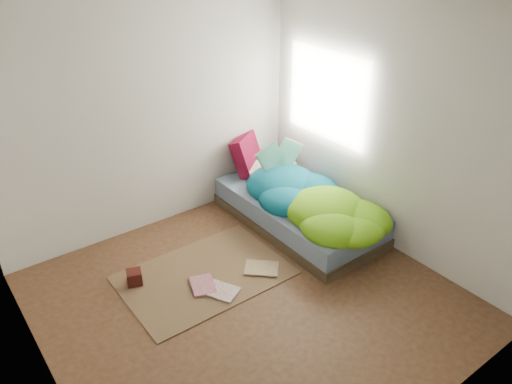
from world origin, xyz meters
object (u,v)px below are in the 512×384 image
at_px(floor_book_a, 215,298).
at_px(wooden_box, 134,277).
at_px(pillow_magenta, 247,154).
at_px(floor_book_b, 191,288).
at_px(bed, 298,212).
at_px(open_book, 280,147).

bearing_deg(floor_book_a, wooden_box, 99.59).
bearing_deg(pillow_magenta, wooden_box, 169.58).
height_order(pillow_magenta, floor_book_b, pillow_magenta).
distance_m(bed, floor_book_a, 1.59).
bearing_deg(bed, floor_book_a, -159.97).
height_order(open_book, floor_book_a, open_book).
xyz_separation_m(pillow_magenta, floor_book_b, (-1.52, -1.18, -0.55)).
relative_size(pillow_magenta, floor_book_a, 1.49).
distance_m(pillow_magenta, floor_book_b, 2.01).
bearing_deg(floor_book_a, bed, -6.84).
bearing_deg(pillow_magenta, floor_book_a, -167.15).
bearing_deg(wooden_box, bed, -3.62).
height_order(bed, wooden_box, bed).
relative_size(open_book, floor_book_a, 1.54).
distance_m(bed, wooden_box, 1.98).
xyz_separation_m(open_book, wooden_box, (-2.01, -0.26, -0.75)).
bearing_deg(floor_book_a, open_book, 4.50).
distance_m(wooden_box, floor_book_b, 0.57).
bearing_deg(floor_book_b, bed, 29.46).
xyz_separation_m(open_book, floor_book_b, (-1.61, -0.66, -0.80)).
height_order(wooden_box, floor_book_b, wooden_box).
distance_m(pillow_magenta, wooden_box, 2.13).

